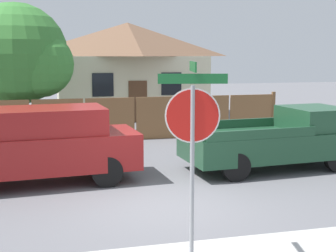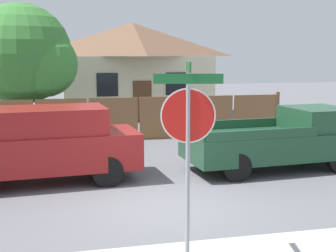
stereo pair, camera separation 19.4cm
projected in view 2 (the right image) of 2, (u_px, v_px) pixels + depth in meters
ground_plane at (163, 206)px, 10.10m from camera, size 80.00×80.00×0.00m
wooden_fence at (139, 119)px, 17.83m from camera, size 11.58×0.12×1.74m
house at (133, 68)px, 24.97m from camera, size 7.97×6.14×4.90m
oak_tree at (26, 56)px, 17.85m from camera, size 4.06×3.86×5.20m
red_suv at (42, 143)px, 11.78m from camera, size 4.88×2.24×1.93m
orange_pickup at (282, 140)px, 13.30m from camera, size 5.19×2.37×1.72m
stop_sign at (188, 128)px, 7.06m from camera, size 1.03×0.93×3.14m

